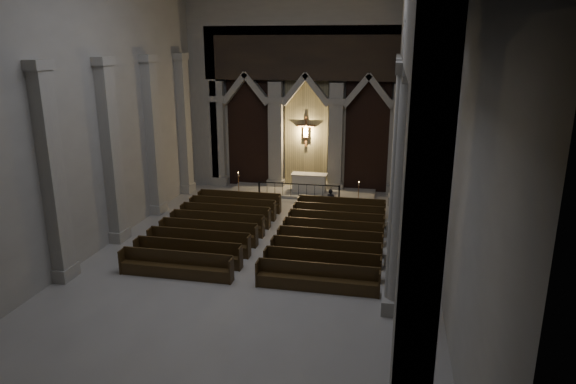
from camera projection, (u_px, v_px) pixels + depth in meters
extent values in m
plane|color=#A29F99|center=(256.00, 266.00, 20.45)|extent=(24.00, 24.00, 0.00)
cube|color=#9F9C94|center=(307.00, 88.00, 30.06)|extent=(14.00, 0.10, 12.00)
cube|color=#9F9C94|center=(35.00, 225.00, 7.49)|extent=(14.00, 0.10, 12.00)
cube|color=#9F9C94|center=(81.00, 111.00, 20.13)|extent=(0.10, 24.00, 12.00)
cube|color=#9F9C94|center=(452.00, 121.00, 17.42)|extent=(0.10, 24.00, 12.00)
cube|color=#A3A098|center=(219.00, 134.00, 31.42)|extent=(0.80, 0.50, 6.40)
cube|color=#A3A098|center=(220.00, 180.00, 32.24)|extent=(1.05, 0.70, 0.50)
cube|color=#A3A098|center=(217.00, 99.00, 30.82)|extent=(1.00, 0.65, 0.35)
cube|color=#A3A098|center=(276.00, 136.00, 30.72)|extent=(0.80, 0.50, 6.40)
cube|color=#A3A098|center=(276.00, 183.00, 31.55)|extent=(1.05, 0.70, 0.50)
cube|color=#A3A098|center=(275.00, 100.00, 30.12)|extent=(1.00, 0.65, 0.35)
cube|color=#A3A098|center=(336.00, 138.00, 30.03)|extent=(0.80, 0.50, 6.40)
cube|color=#A3A098|center=(334.00, 187.00, 30.85)|extent=(1.05, 0.70, 0.50)
cube|color=#A3A098|center=(337.00, 101.00, 29.43)|extent=(1.00, 0.65, 0.35)
cube|color=#A3A098|center=(398.00, 140.00, 29.33)|extent=(0.80, 0.50, 6.40)
cube|color=#A3A098|center=(395.00, 190.00, 30.16)|extent=(1.05, 0.70, 0.50)
cube|color=#A3A098|center=(401.00, 103.00, 28.73)|extent=(1.00, 0.65, 0.35)
cube|color=black|center=(248.00, 129.00, 31.32)|extent=(2.60, 0.15, 7.00)
cube|color=tan|center=(306.00, 131.00, 30.62)|extent=(2.60, 0.15, 7.00)
cube|color=black|center=(367.00, 133.00, 29.93)|extent=(2.60, 0.15, 7.00)
cube|color=black|center=(306.00, 53.00, 29.04)|extent=(12.00, 0.50, 3.00)
cube|color=#A3A098|center=(205.00, 112.00, 31.21)|extent=(1.60, 0.50, 9.00)
cube|color=#A3A098|center=(414.00, 118.00, 28.81)|extent=(1.60, 0.50, 9.00)
cube|color=#A3A098|center=(307.00, 7.00, 28.34)|extent=(14.00, 0.50, 3.00)
plane|color=#FFCE72|center=(306.00, 131.00, 30.59)|extent=(1.50, 0.00, 1.50)
cube|color=brown|center=(306.00, 131.00, 30.51)|extent=(0.13, 0.08, 1.80)
cube|color=brown|center=(306.00, 126.00, 30.41)|extent=(1.10, 0.08, 0.13)
cube|color=tan|center=(306.00, 132.00, 30.47)|extent=(0.26, 0.10, 0.60)
sphere|color=tan|center=(306.00, 126.00, 30.35)|extent=(0.17, 0.17, 0.17)
cylinder|color=tan|center=(302.00, 126.00, 30.41)|extent=(0.45, 0.08, 0.08)
cylinder|color=tan|center=(310.00, 126.00, 30.31)|extent=(0.45, 0.08, 0.08)
cube|color=#A3A098|center=(397.00, 200.00, 28.25)|extent=(1.00, 1.00, 0.50)
cylinder|color=#A3A098|center=(401.00, 132.00, 27.21)|extent=(0.70, 0.70, 7.50)
cube|color=#A3A098|center=(406.00, 57.00, 26.13)|extent=(0.95, 0.95, 0.35)
cube|color=#A3A098|center=(397.00, 224.00, 24.49)|extent=(1.00, 1.00, 0.50)
cylinder|color=#A3A098|center=(402.00, 147.00, 23.45)|extent=(0.70, 0.70, 7.50)
cube|color=#A3A098|center=(407.00, 60.00, 22.37)|extent=(0.95, 0.95, 0.35)
cube|color=#A3A098|center=(397.00, 257.00, 20.73)|extent=(1.00, 1.00, 0.50)
cylinder|color=#A3A098|center=(403.00, 166.00, 19.68)|extent=(0.70, 0.70, 7.50)
cube|color=#A3A098|center=(409.00, 63.00, 18.61)|extent=(0.95, 0.95, 0.35)
cube|color=#A3A098|center=(397.00, 304.00, 16.97)|extent=(1.00, 1.00, 0.50)
cylinder|color=#A3A098|center=(404.00, 196.00, 15.92)|extent=(0.70, 0.70, 7.50)
cube|color=#A3A098|center=(412.00, 68.00, 14.85)|extent=(0.95, 0.95, 0.35)
cube|color=#A3A098|center=(402.00, 116.00, 28.83)|extent=(0.55, 1.20, 9.20)
cube|color=#A3A098|center=(413.00, 328.00, 7.38)|extent=(0.55, 1.20, 9.20)
cube|color=#A3A098|center=(188.00, 188.00, 30.62)|extent=(0.60, 1.00, 0.50)
cube|color=#A3A098|center=(184.00, 125.00, 29.57)|extent=(0.50, 0.80, 7.50)
cube|color=#A3A098|center=(180.00, 56.00, 28.50)|extent=(0.60, 1.00, 0.35)
cube|color=#A3A098|center=(159.00, 208.00, 26.86)|extent=(0.60, 1.00, 0.50)
cube|color=#A3A098|center=(153.00, 137.00, 25.81)|extent=(0.50, 0.80, 7.50)
cube|color=#A3A098|center=(147.00, 58.00, 24.74)|extent=(0.60, 1.00, 0.35)
cube|color=#A3A098|center=(120.00, 235.00, 23.10)|extent=(0.60, 1.00, 0.50)
cube|color=#A3A098|center=(112.00, 153.00, 22.05)|extent=(0.50, 0.80, 7.50)
cube|color=#A3A098|center=(103.00, 61.00, 20.98)|extent=(0.60, 1.00, 0.35)
cube|color=#A3A098|center=(66.00, 272.00, 19.33)|extent=(0.60, 1.00, 0.50)
cube|color=#A3A098|center=(53.00, 176.00, 18.29)|extent=(0.50, 0.80, 7.50)
cube|color=#A3A098|center=(38.00, 65.00, 17.21)|extent=(0.60, 1.00, 0.35)
cube|color=#A3A098|center=(302.00, 192.00, 30.40)|extent=(8.50, 2.60, 0.15)
cube|color=silver|center=(309.00, 183.00, 30.15)|extent=(1.92, 0.75, 1.01)
cube|color=silver|center=(309.00, 174.00, 30.01)|extent=(2.08, 0.83, 0.04)
cube|color=black|center=(299.00, 184.00, 29.04)|extent=(4.62, 0.05, 0.05)
cube|color=black|center=(259.00, 189.00, 29.60)|extent=(0.09, 0.09, 0.92)
cube|color=black|center=(339.00, 193.00, 28.71)|extent=(0.09, 0.09, 0.92)
cylinder|color=black|center=(267.00, 190.00, 29.52)|extent=(0.02, 0.02, 0.85)
cylinder|color=black|center=(275.00, 190.00, 29.43)|extent=(0.02, 0.02, 0.85)
cylinder|color=black|center=(283.00, 191.00, 29.34)|extent=(0.02, 0.02, 0.85)
cylinder|color=black|center=(291.00, 191.00, 29.25)|extent=(0.02, 0.02, 0.85)
cylinder|color=black|center=(299.00, 192.00, 29.16)|extent=(0.02, 0.02, 0.85)
cylinder|color=black|center=(307.00, 192.00, 29.07)|extent=(0.02, 0.02, 0.85)
cylinder|color=black|center=(315.00, 192.00, 28.98)|extent=(0.02, 0.02, 0.85)
cylinder|color=black|center=(323.00, 193.00, 28.89)|extent=(0.02, 0.02, 0.85)
cylinder|color=black|center=(331.00, 193.00, 28.81)|extent=(0.02, 0.02, 0.85)
cylinder|color=#B06F36|center=(239.00, 196.00, 29.75)|extent=(0.25, 0.25, 0.05)
cylinder|color=#B06F36|center=(239.00, 186.00, 29.58)|extent=(0.04, 0.04, 1.18)
cylinder|color=#B06F36|center=(238.00, 176.00, 29.42)|extent=(0.12, 0.12, 0.02)
cylinder|color=beige|center=(238.00, 175.00, 29.39)|extent=(0.05, 0.05, 0.20)
sphere|color=#EEA753|center=(238.00, 172.00, 29.35)|extent=(0.05, 0.05, 0.05)
cylinder|color=#B06F36|center=(358.00, 204.00, 28.27)|extent=(0.22, 0.22, 0.05)
cylinder|color=#B06F36|center=(358.00, 195.00, 28.12)|extent=(0.03, 0.03, 1.06)
cylinder|color=#B06F36|center=(359.00, 185.00, 27.98)|extent=(0.11, 0.11, 0.02)
cylinder|color=beige|center=(359.00, 184.00, 27.95)|extent=(0.04, 0.04, 0.18)
sphere|color=#EEA753|center=(359.00, 182.00, 27.92)|extent=(0.04, 0.04, 0.04)
cube|color=black|center=(239.00, 206.00, 27.22)|extent=(4.40, 0.42, 0.47)
cube|color=black|center=(240.00, 196.00, 27.26)|extent=(4.40, 0.07, 0.52)
cube|color=black|center=(200.00, 199.00, 27.58)|extent=(0.06, 0.47, 0.94)
cube|color=black|center=(280.00, 204.00, 26.73)|extent=(0.06, 0.47, 0.94)
cube|color=black|center=(341.00, 213.00, 26.17)|extent=(4.40, 0.42, 0.47)
cube|color=black|center=(342.00, 202.00, 26.22)|extent=(4.40, 0.07, 0.52)
cube|color=black|center=(299.00, 206.00, 26.53)|extent=(0.06, 0.47, 0.94)
cube|color=black|center=(385.00, 211.00, 25.68)|extent=(0.06, 0.47, 0.94)
cube|color=black|center=(233.00, 213.00, 26.10)|extent=(4.40, 0.42, 0.47)
cube|color=black|center=(234.00, 203.00, 26.15)|extent=(4.40, 0.07, 0.52)
cube|color=black|center=(192.00, 206.00, 26.46)|extent=(0.06, 0.47, 0.94)
cube|color=black|center=(275.00, 211.00, 25.61)|extent=(0.06, 0.47, 0.94)
cube|color=black|center=(338.00, 220.00, 25.06)|extent=(4.40, 0.42, 0.47)
cube|color=black|center=(339.00, 209.00, 25.11)|extent=(4.40, 0.07, 0.52)
cube|color=black|center=(294.00, 213.00, 25.42)|extent=(0.06, 0.47, 0.94)
cube|color=black|center=(384.00, 219.00, 24.57)|extent=(0.06, 0.47, 0.94)
cube|color=black|center=(225.00, 221.00, 24.99)|extent=(4.40, 0.42, 0.47)
cube|color=black|center=(226.00, 210.00, 25.04)|extent=(4.40, 0.07, 0.52)
cube|color=black|center=(183.00, 213.00, 25.35)|extent=(0.06, 0.47, 0.94)
cube|color=black|center=(269.00, 219.00, 24.50)|extent=(0.06, 0.47, 0.94)
cube|color=black|center=(336.00, 228.00, 23.95)|extent=(4.40, 0.42, 0.47)
cube|color=black|center=(336.00, 217.00, 23.99)|extent=(4.40, 0.07, 0.52)
cube|color=black|center=(290.00, 220.00, 24.31)|extent=(0.06, 0.47, 0.94)
cube|color=black|center=(384.00, 227.00, 23.46)|extent=(0.06, 0.47, 0.94)
cube|color=black|center=(217.00, 229.00, 23.88)|extent=(4.40, 0.42, 0.47)
cube|color=black|center=(218.00, 217.00, 23.93)|extent=(4.40, 0.07, 0.52)
cube|color=black|center=(173.00, 221.00, 24.24)|extent=(0.06, 0.47, 0.94)
cube|color=black|center=(263.00, 227.00, 23.39)|extent=(0.06, 0.47, 0.94)
cube|color=black|center=(333.00, 237.00, 22.83)|extent=(4.40, 0.42, 0.47)
cube|color=black|center=(334.00, 225.00, 22.88)|extent=(4.40, 0.07, 0.52)
cube|color=black|center=(284.00, 229.00, 23.19)|extent=(0.06, 0.47, 0.94)
cube|color=black|center=(383.00, 236.00, 22.34)|extent=(0.06, 0.47, 0.94)
cube|color=black|center=(209.00, 238.00, 22.76)|extent=(4.40, 0.42, 0.47)
cube|color=black|center=(210.00, 226.00, 22.81)|extent=(4.40, 0.07, 0.52)
cube|color=black|center=(162.00, 229.00, 23.12)|extent=(0.06, 0.47, 0.94)
cube|color=black|center=(256.00, 237.00, 22.27)|extent=(0.06, 0.47, 0.94)
cube|color=black|center=(329.00, 247.00, 21.72)|extent=(4.40, 0.42, 0.47)
cube|color=black|center=(330.00, 235.00, 21.77)|extent=(4.40, 0.07, 0.52)
cube|color=black|center=(279.00, 238.00, 22.08)|extent=(0.06, 0.47, 0.94)
cube|color=black|center=(382.00, 246.00, 21.23)|extent=(0.06, 0.47, 0.94)
cube|color=black|center=(199.00, 248.00, 21.65)|extent=(4.40, 0.42, 0.47)
cube|color=black|center=(200.00, 235.00, 21.70)|extent=(4.40, 0.07, 0.52)
cube|color=black|center=(150.00, 239.00, 22.01)|extent=(0.06, 0.47, 0.94)
cube|color=black|center=(249.00, 247.00, 21.16)|extent=(0.06, 0.47, 0.94)
cube|color=black|center=(326.00, 258.00, 20.61)|extent=(4.40, 0.42, 0.47)
cube|color=black|center=(327.00, 245.00, 20.66)|extent=(4.40, 0.07, 0.52)
cube|color=black|center=(272.00, 249.00, 20.97)|extent=(0.06, 0.47, 0.94)
cube|color=black|center=(381.00, 257.00, 20.12)|extent=(0.06, 0.47, 0.94)
cube|color=black|center=(188.00, 259.00, 20.54)|extent=(4.40, 0.42, 0.47)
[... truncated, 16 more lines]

